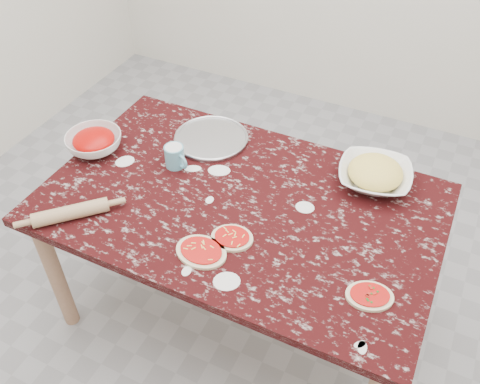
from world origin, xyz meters
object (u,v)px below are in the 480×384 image
(worktable, at_px, (240,215))
(sauce_bowl, at_px, (94,143))
(pizza_tray, at_px, (211,139))
(cheese_bowl, at_px, (374,176))
(flour_mug, at_px, (175,156))
(rolling_pin, at_px, (71,212))

(worktable, bearing_deg, sauce_bowl, 178.41)
(worktable, distance_m, pizza_tray, 0.44)
(cheese_bowl, bearing_deg, flour_mug, -161.84)
(sauce_bowl, height_order, flour_mug, flour_mug)
(worktable, xyz_separation_m, sauce_bowl, (-0.74, 0.02, 0.12))
(pizza_tray, xyz_separation_m, rolling_pin, (-0.25, -0.69, 0.02))
(pizza_tray, bearing_deg, sauce_bowl, -146.24)
(worktable, height_order, rolling_pin, rolling_pin)
(flour_mug, bearing_deg, rolling_pin, -113.98)
(pizza_tray, bearing_deg, flour_mug, -102.19)
(worktable, distance_m, flour_mug, 0.38)
(flour_mug, bearing_deg, pizza_tray, 77.81)
(sauce_bowl, distance_m, rolling_pin, 0.44)
(pizza_tray, bearing_deg, rolling_pin, -110.16)
(cheese_bowl, xyz_separation_m, flour_mug, (-0.81, -0.27, 0.01))
(pizza_tray, bearing_deg, cheese_bowl, 2.42)
(pizza_tray, relative_size, rolling_pin, 1.15)
(flour_mug, bearing_deg, sauce_bowl, -171.20)
(worktable, xyz_separation_m, rolling_pin, (-0.55, -0.37, 0.11))
(worktable, relative_size, sauce_bowl, 6.39)
(rolling_pin, bearing_deg, pizza_tray, 69.84)
(pizza_tray, height_order, flour_mug, flour_mug)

